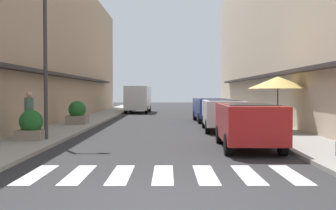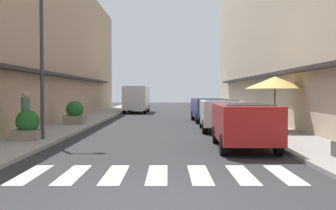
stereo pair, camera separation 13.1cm
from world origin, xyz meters
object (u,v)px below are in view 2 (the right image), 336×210
parked_car_near (245,121)px  planter_far (76,114)px  parked_car_far (209,107)px  delivery_van (138,97)px  cafe_umbrella (276,83)px  planter_midblock (29,126)px  parked_car_mid (221,112)px  street_lamp (48,46)px  pedestrian_walking_near (27,113)px

parked_car_near → planter_far: bearing=130.6°
parked_car_near → parked_car_far: same height
planter_far → delivery_van: bearing=81.1°
cafe_umbrella → planter_midblock: bearing=-160.5°
parked_car_mid → planter_far: bearing=160.6°
parked_car_far → planter_midblock: 12.81m
parked_car_near → street_lamp: (-6.92, 1.75, 2.62)m
parked_car_far → planter_far: (-7.53, -3.10, -0.24)m
parked_car_near → delivery_van: delivery_van is taller
parked_car_mid → parked_car_far: size_ratio=0.98×
planter_midblock → parked_car_mid: bearing=30.8°
parked_car_mid → planter_far: (-7.53, 2.66, -0.24)m
street_lamp → planter_midblock: street_lamp is taller
cafe_umbrella → street_lamp: bearing=-160.0°
parked_car_mid → parked_car_far: 5.76m
street_lamp → pedestrian_walking_near: street_lamp is taller
parked_car_mid → pedestrian_walking_near: bearing=-154.1°
parked_car_mid → street_lamp: size_ratio=0.77×
parked_car_near → planter_midblock: 7.78m
parked_car_mid → planter_midblock: bearing=-149.2°
parked_car_far → planter_midblock: (-7.61, -10.30, -0.31)m
planter_midblock → pedestrian_walking_near: bearing=113.7°
parked_car_far → planter_midblock: size_ratio=4.11×
parked_car_mid → street_lamp: bearing=-147.6°
delivery_van → parked_car_mid: bearing=-72.8°
parked_car_near → delivery_van: (-5.28, 23.18, 0.48)m
street_lamp → cafe_umbrella: size_ratio=2.11×
pedestrian_walking_near → parked_car_near: bearing=62.9°
parked_car_near → delivery_van: bearing=102.8°
planter_midblock → pedestrian_walking_near: pedestrian_walking_near is taller
cafe_umbrella → pedestrian_walking_near: (-10.25, -2.83, -1.22)m
street_lamp → planter_far: (-0.61, 7.05, -2.86)m
cafe_umbrella → delivery_van: bearing=112.9°
parked_car_far → planter_midblock: parked_car_far is taller
parked_car_mid → cafe_umbrella: (2.34, -1.02, 1.35)m
parked_car_mid → delivery_van: size_ratio=0.80×
cafe_umbrella → planter_midblock: (-9.95, -3.52, -1.66)m
planter_far → pedestrian_walking_near: (-0.38, -6.51, 0.37)m
delivery_van → cafe_umbrella: 19.62m
street_lamp → delivery_van: bearing=85.6°
planter_far → cafe_umbrella: bearing=-20.4°
parked_car_mid → pedestrian_walking_near: size_ratio=2.48×
street_lamp → parked_car_near: bearing=-14.2°
planter_midblock → pedestrian_walking_near: 0.87m
planter_midblock → pedestrian_walking_near: size_ratio=0.62×
parked_car_near → delivery_van: size_ratio=0.79×
parked_car_near → planter_midblock: parked_car_near is taller
parked_car_far → street_lamp: size_ratio=0.79×
parked_car_mid → cafe_umbrella: cafe_umbrella is taller
street_lamp → pedestrian_walking_near: bearing=151.2°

